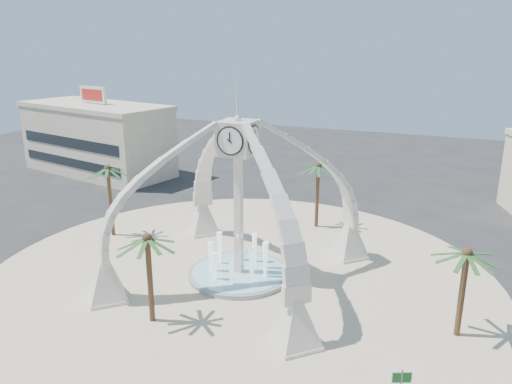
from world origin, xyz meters
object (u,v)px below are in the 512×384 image
at_px(fountain, 239,273).
at_px(palm_south, 147,239).
at_px(palm_east, 467,254).
at_px(street_sign, 401,383).
at_px(palm_west, 108,169).
at_px(palm_north, 318,167).
at_px(clock_tower, 238,198).

bearing_deg(fountain, palm_south, -107.01).
height_order(palm_east, street_sign, palm_east).
bearing_deg(palm_west, palm_north, 29.69).
bearing_deg(street_sign, palm_east, 50.61).
height_order(palm_east, palm_north, palm_north).
relative_size(fountain, palm_south, 1.20).
relative_size(palm_west, palm_south, 1.10).
height_order(fountain, palm_north, palm_north).
relative_size(palm_west, street_sign, 2.74).
distance_m(clock_tower, street_sign, 18.03).
bearing_deg(palm_south, street_sign, -9.13).
bearing_deg(palm_south, clock_tower, 72.99).
bearing_deg(fountain, clock_tower, -90.00).
bearing_deg(street_sign, palm_south, 146.79).
bearing_deg(fountain, palm_east, -7.46).
xyz_separation_m(palm_west, palm_south, (12.20, -11.34, -0.68)).
bearing_deg(street_sign, palm_north, 91.28).
bearing_deg(palm_east, palm_west, 170.33).
height_order(palm_west, street_sign, palm_west).
height_order(clock_tower, palm_north, clock_tower).
bearing_deg(street_sign, fountain, 117.65).
xyz_separation_m(palm_east, palm_west, (-30.79, 5.25, 0.93)).
relative_size(clock_tower, palm_east, 2.80).
xyz_separation_m(fountain, palm_south, (-2.51, -8.20, 5.53)).
distance_m(clock_tower, palm_south, 8.60).
bearing_deg(fountain, street_sign, -38.27).
bearing_deg(palm_east, clock_tower, 172.54).
xyz_separation_m(palm_north, palm_south, (-4.95, -21.13, -0.37)).
bearing_deg(palm_east, palm_north, 132.20).
height_order(fountain, palm_east, palm_east).
bearing_deg(street_sign, palm_west, 129.77).
relative_size(palm_south, street_sign, 2.49).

